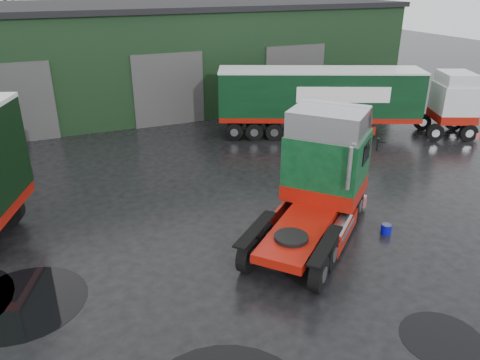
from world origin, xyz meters
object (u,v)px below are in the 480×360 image
at_px(warehouse, 143,53).
at_px(lorry_right, 318,103).
at_px(hero_tractor, 310,185).
at_px(tree_back_b, 207,26).
at_px(tree_back_a, 9,20).
at_px(wash_bucket, 386,229).

xyz_separation_m(warehouse, lorry_right, (6.66, -11.00, -1.39)).
distance_m(hero_tractor, lorry_right, 11.20).
height_order(warehouse, tree_back_b, tree_back_b).
relative_size(lorry_right, tree_back_a, 1.41).
bearing_deg(wash_bucket, warehouse, 98.69).
bearing_deg(lorry_right, tree_back_b, -159.70).
relative_size(hero_tractor, tree_back_a, 0.68).
xyz_separation_m(warehouse, tree_back_a, (-8.00, 10.00, 1.59)).
distance_m(warehouse, hero_tractor, 20.39).
distance_m(warehouse, lorry_right, 12.94).
height_order(warehouse, lorry_right, warehouse).
bearing_deg(tree_back_a, tree_back_b, 0.00).
relative_size(warehouse, lorry_right, 2.41).
distance_m(warehouse, tree_back_b, 12.82).
relative_size(wash_bucket, tree_back_b, 0.05).
bearing_deg(wash_bucket, lorry_right, 70.78).
bearing_deg(hero_tractor, wash_bucket, 36.39).
xyz_separation_m(lorry_right, tree_back_a, (-14.66, 21.00, 2.99)).
xyz_separation_m(warehouse, wash_bucket, (3.20, -20.94, -2.99)).
xyz_separation_m(warehouse, hero_tractor, (0.51, -20.35, -1.15)).
distance_m(wash_bucket, tree_back_b, 31.51).
bearing_deg(wash_bucket, tree_back_b, 81.18).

